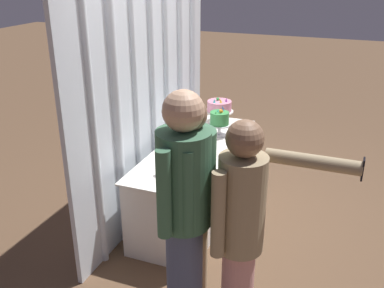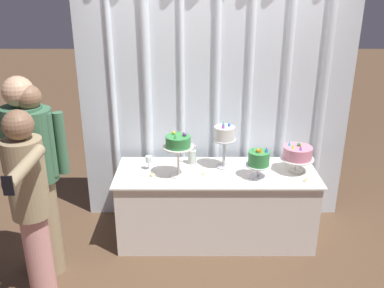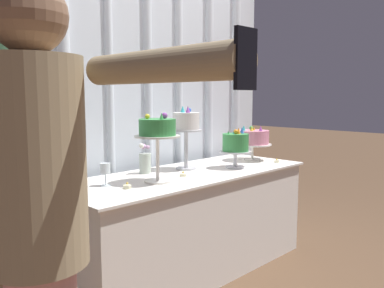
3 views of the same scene
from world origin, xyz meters
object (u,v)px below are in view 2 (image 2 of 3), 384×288
object	(u,v)px
cake_display_midright	(259,160)
tealight_near_right	(306,180)
cake_display_leftmost	(178,144)
guest_man_dark_suit	(40,175)
cake_table	(216,205)
tealight_near_left	(204,174)
cake_display_rightmost	(298,154)
guest_girl_blue_dress	(30,199)
wine_glass	(149,160)
cake_display_midleft	(225,136)
flower_vase	(192,156)
guest_man_pink_jacket	(30,170)
tealight_far_left	(153,175)

from	to	relation	value
cake_display_midright	tealight_near_right	bearing A→B (deg)	-11.66
cake_display_leftmost	guest_man_dark_suit	distance (m)	1.20
cake_table	tealight_near_left	distance (m)	0.39
cake_display_rightmost	guest_girl_blue_dress	size ratio (longest dim) A/B	0.20
wine_glass	guest_man_dark_suit	bearing A→B (deg)	-145.44
cake_display_midleft	cake_table	bearing A→B (deg)	-124.52
cake_display_midleft	cake_display_midright	bearing A→B (deg)	-36.05
cake_table	cake_display_leftmost	distance (m)	0.77
cake_display_midright	cake_table	bearing A→B (deg)	163.54
flower_vase	cake_display_leftmost	bearing A→B (deg)	-113.51
cake_display_rightmost	flower_vase	xyz separation A→B (m)	(-0.99, 0.19, -0.10)
flower_vase	tealight_near_left	xyz separation A→B (m)	(0.11, -0.26, -0.07)
guest_man_pink_jacket	wine_glass	bearing A→B (deg)	31.78
cake_display_leftmost	guest_man_pink_jacket	size ratio (longest dim) A/B	0.25
guest_man_dark_suit	tealight_far_left	bearing A→B (deg)	25.59
cake_display_rightmost	tealight_near_right	bearing A→B (deg)	-78.37
guest_man_pink_jacket	guest_girl_blue_dress	size ratio (longest dim) A/B	1.10
guest_man_dark_suit	guest_girl_blue_dress	world-z (taller)	guest_man_dark_suit
cake_display_midright	tealight_far_left	bearing A→B (deg)	178.96
tealight_near_right	guest_girl_blue_dress	xyz separation A→B (m)	(-2.25, -0.64, 0.17)
guest_man_pink_jacket	cake_display_rightmost	bearing A→B (deg)	12.62
guest_girl_blue_dress	tealight_near_right	bearing A→B (deg)	15.93
cake_display_midleft	cake_display_midright	xyz separation A→B (m)	(0.30, -0.22, -0.15)
cake_display_midleft	tealight_near_right	world-z (taller)	cake_display_midleft
guest_girl_blue_dress	tealight_far_left	bearing A→B (deg)	41.25
cake_display_rightmost	wine_glass	size ratio (longest dim) A/B	2.30
tealight_near_left	guest_man_dark_suit	bearing A→B (deg)	-161.67
cake_display_midleft	wine_glass	bearing A→B (deg)	-176.02
cake_display_leftmost	guest_girl_blue_dress	size ratio (longest dim) A/B	0.27
tealight_far_left	tealight_near_left	distance (m)	0.48
cake_display_midleft	tealight_near_left	world-z (taller)	cake_display_midleft
tealight_near_right	cake_table	bearing A→B (deg)	166.06
tealight_near_right	guest_man_dark_suit	distance (m)	2.31
cake_display_midleft	tealight_far_left	distance (m)	0.77
tealight_near_right	guest_man_pink_jacket	world-z (taller)	guest_man_pink_jacket
cake_display_midright	guest_girl_blue_dress	xyz separation A→B (m)	(-1.83, -0.73, -0.00)
tealight_far_left	guest_man_dark_suit	world-z (taller)	guest_man_dark_suit
guest_girl_blue_dress	cake_table	bearing A→B (deg)	30.08
cake_display_leftmost	guest_man_dark_suit	bearing A→B (deg)	-158.94
cake_display_midright	tealight_near_left	distance (m)	0.53
wine_glass	tealight_near_right	size ratio (longest dim) A/B	3.28
cake_display_leftmost	tealight_near_left	world-z (taller)	cake_display_leftmost
guest_man_dark_suit	guest_man_pink_jacket	size ratio (longest dim) A/B	0.96
guest_man_pink_jacket	guest_girl_blue_dress	distance (m)	0.36
cake_display_midleft	guest_man_dark_suit	distance (m)	1.68
flower_vase	cake_display_midright	bearing A→B (deg)	-27.01
cake_display_rightmost	flower_vase	world-z (taller)	cake_display_rightmost
cake_display_leftmost	cake_display_rightmost	xyz separation A→B (m)	(1.11, 0.10, -0.13)
wine_glass	cake_display_leftmost	bearing A→B (deg)	-25.93
tealight_far_left	tealight_near_right	bearing A→B (deg)	-4.30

